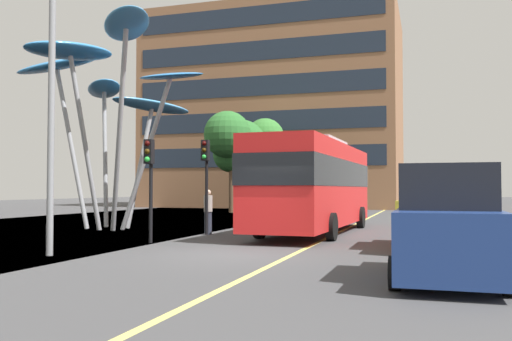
% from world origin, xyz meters
% --- Properties ---
extents(ground, '(120.00, 240.00, 0.10)m').
position_xyz_m(ground, '(-0.71, 0.00, -0.05)').
color(ground, '#424244').
extents(red_bus, '(3.14, 11.52, 3.77)m').
position_xyz_m(red_bus, '(0.73, 7.81, 2.06)').
color(red_bus, red).
rests_on(red_bus, ground).
extents(leaf_sculpture, '(9.42, 8.43, 8.62)m').
position_xyz_m(leaf_sculpture, '(-8.45, 6.89, 6.64)').
color(leaf_sculpture, '#9EA0A5').
rests_on(leaf_sculpture, ground).
extents(traffic_light_kerb_near, '(0.28, 0.42, 3.39)m').
position_xyz_m(traffic_light_kerb_near, '(-3.63, 2.07, 2.46)').
color(traffic_light_kerb_near, black).
rests_on(traffic_light_kerb_near, ground).
extents(traffic_light_kerb_far, '(0.28, 0.42, 3.66)m').
position_xyz_m(traffic_light_kerb_far, '(-3.13, 5.66, 2.65)').
color(traffic_light_kerb_far, black).
rests_on(traffic_light_kerb_far, ground).
extents(traffic_light_island_mid, '(0.28, 0.42, 3.89)m').
position_xyz_m(traffic_light_island_mid, '(-3.29, 12.54, 2.81)').
color(traffic_light_island_mid, black).
rests_on(traffic_light_island_mid, ground).
extents(car_parked_near, '(2.03, 4.24, 2.22)m').
position_xyz_m(car_parked_near, '(5.41, -2.85, 1.03)').
color(car_parked_near, navy).
rests_on(car_parked_near, ground).
extents(car_parked_mid, '(2.04, 4.50, 2.19)m').
position_xyz_m(car_parked_mid, '(5.17, 3.00, 1.03)').
color(car_parked_mid, gold).
rests_on(car_parked_mid, ground).
extents(street_lamp, '(1.58, 0.44, 7.97)m').
position_xyz_m(street_lamp, '(-4.20, -1.73, 5.04)').
color(street_lamp, gray).
rests_on(street_lamp, ground).
extents(tree_pavement_near, '(4.12, 5.66, 7.53)m').
position_xyz_m(tree_pavement_near, '(-8.89, 25.03, 5.26)').
color(tree_pavement_near, brown).
rests_on(tree_pavement_near, ground).
extents(tree_pavement_far, '(5.23, 4.93, 7.69)m').
position_xyz_m(tree_pavement_far, '(-8.93, 28.97, 5.37)').
color(tree_pavement_far, brown).
rests_on(tree_pavement_far, ground).
extents(pedestrian, '(0.34, 0.34, 1.74)m').
position_xyz_m(pedestrian, '(-3.14, 5.93, 0.88)').
color(pedestrian, '#2D3342').
rests_on(pedestrian, ground).
extents(backdrop_building, '(24.67, 15.64, 19.45)m').
position_xyz_m(backdrop_building, '(-9.80, 41.39, 9.73)').
color(backdrop_building, '#8E6042').
rests_on(backdrop_building, ground).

